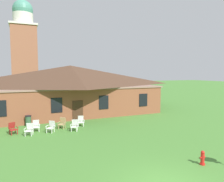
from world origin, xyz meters
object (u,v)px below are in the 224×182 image
at_px(lawn_chair_by_porch, 13,128).
at_px(lawn_chair_right_end, 62,123).
at_px(trash_bin, 28,121).
at_px(lawn_chair_far_side, 75,125).
at_px(fire_hydrant, 203,158).
at_px(lawn_chair_middle, 51,126).
at_px(lawn_chair_near_door, 29,129).
at_px(lawn_chair_under_eave, 81,121).
at_px(lawn_chair_left_end, 36,126).

relative_size(lawn_chair_by_porch, lawn_chair_right_end, 1.00).
xyz_separation_m(lawn_chair_right_end, trash_bin, (-2.79, 2.12, -0.00)).
xyz_separation_m(lawn_chair_far_side, fire_hydrant, (4.84, -9.38, -0.12)).
height_order(lawn_chair_middle, lawn_chair_right_end, same).
height_order(lawn_chair_far_side, trash_bin, trash_bin).
height_order(lawn_chair_near_door, trash_bin, trash_bin).
xyz_separation_m(lawn_chair_middle, lawn_chair_right_end, (1.10, 0.95, 0.00)).
bearing_deg(trash_bin, lawn_chair_near_door, -90.25).
bearing_deg(lawn_chair_far_side, lawn_chair_under_eave, 55.89).
xyz_separation_m(lawn_chair_by_porch, trash_bin, (1.25, 2.35, -0.00)).
bearing_deg(lawn_chair_near_door, lawn_chair_far_side, -2.66).
bearing_deg(lawn_chair_right_end, lawn_chair_left_end, -177.07).
xyz_separation_m(lawn_chair_middle, trash_bin, (-1.69, 3.07, -0.00)).
bearing_deg(lawn_chair_middle, lawn_chair_under_eave, 19.88).
distance_m(lawn_chair_by_porch, fire_hydrant, 14.24).
relative_size(lawn_chair_middle, lawn_chair_right_end, 1.00).
relative_size(lawn_chair_near_door, trash_bin, 0.98).
height_order(lawn_chair_left_end, lawn_chair_right_end, same).
distance_m(lawn_chair_by_porch, lawn_chair_under_eave, 5.78).
xyz_separation_m(lawn_chair_by_porch, fire_hydrant, (9.70, -10.42, -0.12)).
bearing_deg(lawn_chair_far_side, trash_bin, 136.80).
height_order(lawn_chair_by_porch, lawn_chair_near_door, same).
bearing_deg(lawn_chair_middle, fire_hydrant, -55.14).
relative_size(fire_hydrant, trash_bin, 0.81).
distance_m(lawn_chair_by_porch, lawn_chair_right_end, 4.05).
relative_size(lawn_chair_left_end, lawn_chair_right_end, 1.00).
bearing_deg(lawn_chair_near_door, trash_bin, 89.75).
bearing_deg(lawn_chair_right_end, lawn_chair_near_door, -158.52).
bearing_deg(lawn_chair_by_porch, lawn_chair_right_end, 3.28).
bearing_deg(lawn_chair_under_eave, lawn_chair_near_door, -165.49).
relative_size(lawn_chair_by_porch, lawn_chair_left_end, 1.00).
height_order(lawn_chair_by_porch, lawn_chair_middle, same).
relative_size(lawn_chair_middle, trash_bin, 0.98).
distance_m(lawn_chair_right_end, trash_bin, 3.51).
relative_size(lawn_chair_near_door, lawn_chair_left_end, 1.00).
height_order(lawn_chair_by_porch, fire_hydrant, lawn_chair_by_porch).
relative_size(lawn_chair_middle, lawn_chair_under_eave, 1.00).
relative_size(lawn_chair_under_eave, trash_bin, 0.98).
xyz_separation_m(lawn_chair_left_end, lawn_chair_right_end, (2.24, 0.11, 0.00)).
relative_size(lawn_chair_right_end, lawn_chair_under_eave, 1.00).
bearing_deg(lawn_chair_middle, trash_bin, 118.86).
bearing_deg(lawn_chair_near_door, lawn_chair_by_porch, 144.79).
bearing_deg(fire_hydrant, lawn_chair_right_end, 117.97).
distance_m(lawn_chair_under_eave, fire_hydrant, 11.42).
xyz_separation_m(lawn_chair_near_door, lawn_chair_under_eave, (4.54, 1.17, 0.00)).
bearing_deg(lawn_chair_left_end, lawn_chair_under_eave, 2.67).
height_order(lawn_chair_right_end, fire_hydrant, lawn_chair_right_end).
xyz_separation_m(lawn_chair_by_porch, lawn_chair_middle, (2.94, -0.72, 0.00)).
relative_size(lawn_chair_by_porch, lawn_chair_near_door, 1.00).
bearing_deg(lawn_chair_under_eave, lawn_chair_middle, -160.12).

